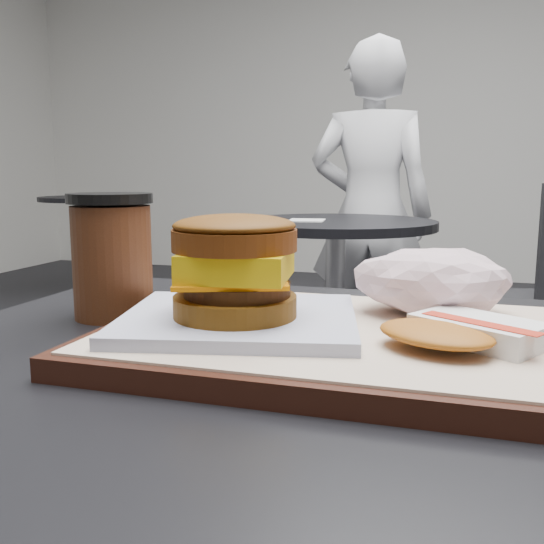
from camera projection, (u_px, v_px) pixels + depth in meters
The scene contains 9 objects.
serving_tray at pixel (338, 339), 0.50m from camera, with size 0.38×0.28×0.02m.
breakfast_sandwich at pixel (237, 280), 0.49m from camera, with size 0.22×0.21×0.09m.
hash_brown at pixel (460, 332), 0.44m from camera, with size 0.14×0.12×0.02m.
crumpled_wrapper at pixel (432, 281), 0.54m from camera, with size 0.13×0.11×0.06m, color white, non-canonical shape.
coffee_cup at pixel (112, 256), 0.61m from camera, with size 0.08×0.08×0.12m.
neighbor_table at pixel (335, 276), 2.15m from camera, with size 0.70×0.70×0.75m.
napkin at pixel (307, 220), 2.09m from camera, with size 0.12×0.12×0.00m, color white.
patron at pixel (371, 214), 2.65m from camera, with size 0.54×0.35×1.47m, color silver.
bg_table_mid at pixel (89, 224), 4.21m from camera, with size 0.66×0.66×0.75m.
Camera 1 is at (0.06, -0.44, 0.92)m, focal length 40.00 mm.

